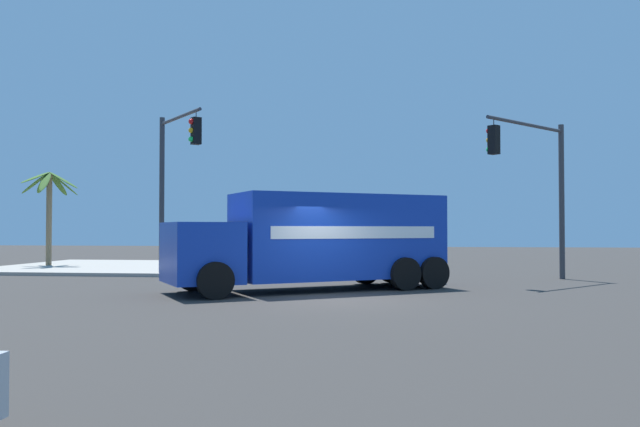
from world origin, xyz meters
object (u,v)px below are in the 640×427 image
at_px(traffic_light_primary, 539,174).
at_px(traffic_light_secondary, 172,169).
at_px(palm_tree_far, 49,199).
at_px(delivery_truck, 319,240).

distance_m(traffic_light_primary, traffic_light_secondary, 13.54).
height_order(traffic_light_primary, palm_tree_far, traffic_light_primary).
xyz_separation_m(delivery_truck, traffic_light_secondary, (3.90, 6.14, 2.62)).
bearing_deg(traffic_light_primary, palm_tree_far, 77.60).
distance_m(traffic_light_secondary, palm_tree_far, 9.42).
distance_m(delivery_truck, traffic_light_secondary, 7.73).
height_order(traffic_light_primary, traffic_light_secondary, traffic_light_secondary).
bearing_deg(delivery_truck, palm_tree_far, 57.74).
relative_size(traffic_light_primary, palm_tree_far, 1.29).
bearing_deg(traffic_light_secondary, palm_tree_far, 57.85).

